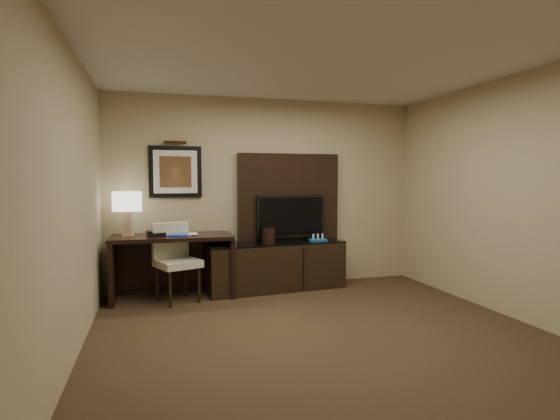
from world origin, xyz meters
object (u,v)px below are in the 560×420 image
object	(u,v)px
desk_chair	(178,262)
desk_phone	(156,232)
credenza	(276,266)
ice_bucket	(268,235)
table_lamp	(127,214)
desk	(173,267)
tv	(290,216)
minibar_tray	(318,237)

from	to	relation	value
desk_chair	desk_phone	bearing A→B (deg)	125.95
credenza	ice_bucket	size ratio (longest dim) A/B	9.26
table_lamp	ice_bucket	world-z (taller)	table_lamp
desk_chair	table_lamp	distance (m)	0.90
desk	credenza	distance (m)	1.41
ice_bucket	desk	bearing A→B (deg)	-179.17
desk_phone	tv	bearing A→B (deg)	-4.29
credenza	tv	distance (m)	0.75
tv	ice_bucket	world-z (taller)	tv
desk	minibar_tray	xyz separation A→B (m)	(2.04, 0.06, 0.30)
tv	ice_bucket	xyz separation A→B (m)	(-0.37, -0.17, -0.25)
tv	desk_chair	xyz separation A→B (m)	(-1.61, -0.41, -0.52)
ice_bucket	table_lamp	bearing A→B (deg)	178.06
table_lamp	ice_bucket	xyz separation A→B (m)	(1.84, -0.06, -0.33)
credenza	desk_phone	distance (m)	1.70
desk_phone	minibar_tray	size ratio (longest dim) A/B	0.83
desk_phone	minibar_tray	world-z (taller)	desk_phone
credenza	desk_phone	size ratio (longest dim) A/B	9.37
table_lamp	desk_chair	bearing A→B (deg)	-26.22
minibar_tray	desk_phone	bearing A→B (deg)	-177.07
desk_chair	minibar_tray	bearing A→B (deg)	-14.21
desk	minibar_tray	distance (m)	2.06
tv	table_lamp	size ratio (longest dim) A/B	1.80
desk_chair	table_lamp	size ratio (longest dim) A/B	1.81
tv	desk_phone	bearing A→B (deg)	-172.47
table_lamp	minibar_tray	size ratio (longest dim) A/B	2.23
tv	desk_phone	xyz separation A→B (m)	(-1.87, -0.25, -0.14)
desk_chair	minibar_tray	distance (m)	2.02
credenza	table_lamp	bearing A→B (deg)	174.23
desk_chair	desk_phone	xyz separation A→B (m)	(-0.25, 0.16, 0.37)
tv	desk_chair	world-z (taller)	tv
desk	ice_bucket	xyz separation A→B (m)	(1.29, 0.02, 0.36)
minibar_tray	desk	bearing A→B (deg)	-178.37
tv	credenza	bearing A→B (deg)	-151.52
credenza	desk_chair	bearing A→B (deg)	-173.77
desk	minibar_tray	bearing A→B (deg)	3.87
credenza	desk_phone	xyz separation A→B (m)	(-1.61, -0.11, 0.54)
desk_phone	desk_chair	bearing A→B (deg)	-43.81
table_lamp	ice_bucket	bearing A→B (deg)	-1.94
table_lamp	ice_bucket	distance (m)	1.87
desk_chair	desk_phone	size ratio (longest dim) A/B	4.87
desk_chair	minibar_tray	world-z (taller)	desk_chair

